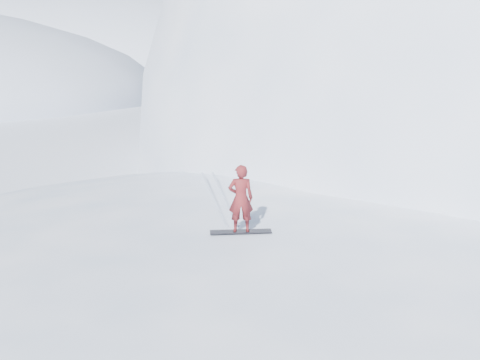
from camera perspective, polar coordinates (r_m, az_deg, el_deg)
The scene contains 7 objects.
near_ridge at distance 15.14m, azimuth 10.01°, elevation -13.47°, with size 36.00×28.00×4.80m, color white.
peak_shoulder at distance 33.10m, azimuth 19.87°, elevation 1.29°, with size 28.00×24.00×18.00m, color white.
far_ridge_c at distance 126.24m, azimuth -18.98°, elevation 10.46°, with size 140.00×90.00×36.00m, color white.
wind_bumps at distance 14.16m, azimuth 4.27°, elevation -15.36°, with size 16.00×14.40×1.00m.
snowboard at distance 13.52m, azimuth 0.08°, elevation -5.52°, with size 1.55×0.29×0.03m, color black.
snowboarder at distance 13.25m, azimuth 0.08°, elevation -1.99°, with size 0.63×0.41×1.71m, color maroon.
board_tracks at distance 16.75m, azimuth -2.36°, elevation -1.55°, with size 1.30×5.95×0.04m.
Camera 1 is at (-1.80, -10.12, 7.02)m, focal length 40.00 mm.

